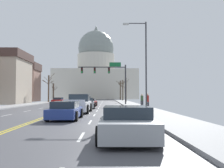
# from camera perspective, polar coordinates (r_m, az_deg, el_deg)

# --- Properties ---
(ground) EXTENTS (20.00, 180.00, 0.20)m
(ground) POSITION_cam_1_polar(r_m,az_deg,el_deg) (23.89, -12.12, -6.31)
(ground) COLOR #4B4B50
(signal_gantry) EXTENTS (7.91, 0.41, 6.88)m
(signal_gantry) POSITION_cam_1_polar(r_m,az_deg,el_deg) (40.96, -0.81, 2.33)
(signal_gantry) COLOR #28282D
(signal_gantry) RESTS_ON ground
(street_lamp_right) EXTENTS (2.25, 0.24, 8.42)m
(street_lamp_right) POSITION_cam_1_polar(r_m,az_deg,el_deg) (23.74, 7.15, 5.88)
(street_lamp_right) COLOR #333338
(street_lamp_right) RESTS_ON ground
(capitol_building) EXTENTS (33.88, 18.83, 31.17)m
(capitol_building) POSITION_cam_1_polar(r_m,az_deg,el_deg) (104.86, -3.70, 2.73)
(capitol_building) COLOR beige
(capitol_building) RESTS_ON ground
(sedan_near_00) EXTENTS (2.16, 4.43, 1.12)m
(sedan_near_00) POSITION_cam_1_polar(r_m,az_deg,el_deg) (35.98, -5.17, -4.25)
(sedan_near_00) COLOR #B71414
(sedan_near_00) RESTS_ON ground
(sedan_near_01) EXTENTS (2.16, 4.76, 1.27)m
(sedan_near_01) POSITION_cam_1_polar(r_m,az_deg,el_deg) (30.32, -5.87, -4.45)
(sedan_near_01) COLOR #9EA3A8
(sedan_near_01) RESTS_ON ground
(pickup_truck_near_02) EXTENTS (2.29, 5.70, 1.69)m
(pickup_truck_near_02) POSITION_cam_1_polar(r_m,az_deg,el_deg) (23.30, -7.65, -4.64)
(pickup_truck_near_02) COLOR silver
(pickup_truck_near_02) RESTS_ON ground
(sedan_near_03) EXTENTS (2.07, 4.29, 1.19)m
(sedan_near_03) POSITION_cam_1_polar(r_m,az_deg,el_deg) (16.91, -10.63, -6.05)
(sedan_near_03) COLOR navy
(sedan_near_03) RESTS_ON ground
(sedan_near_04) EXTENTS (2.20, 4.62, 1.20)m
(sedan_near_04) POSITION_cam_1_polar(r_m,az_deg,el_deg) (9.35, 3.39, -8.98)
(sedan_near_04) COLOR #9EA3A8
(sedan_near_04) RESTS_ON ground
(sedan_oncoming_00) EXTENTS (2.00, 4.70, 1.14)m
(sedan_oncoming_00) POSITION_cam_1_polar(r_m,az_deg,el_deg) (50.08, -12.21, -3.72)
(sedan_oncoming_00) COLOR #B71414
(sedan_oncoming_00) RESTS_ON ground
(sedan_oncoming_01) EXTENTS (1.99, 4.34, 1.28)m
(sedan_oncoming_01) POSITION_cam_1_polar(r_m,az_deg,el_deg) (61.52, -7.27, -3.48)
(sedan_oncoming_01) COLOR navy
(sedan_oncoming_01) RESTS_ON ground
(sedan_oncoming_02) EXTENTS (2.07, 4.66, 1.25)m
(sedan_oncoming_02) POSITION_cam_1_polar(r_m,az_deg,el_deg) (73.75, -8.84, -3.32)
(sedan_oncoming_02) COLOR #1E7247
(sedan_oncoming_02) RESTS_ON ground
(sedan_oncoming_03) EXTENTS (2.03, 4.59, 1.16)m
(sedan_oncoming_03) POSITION_cam_1_polar(r_m,az_deg,el_deg) (83.08, -5.50, -3.27)
(sedan_oncoming_03) COLOR navy
(sedan_oncoming_03) RESTS_ON ground
(flank_building_00) EXTENTS (11.05, 7.16, 9.81)m
(flank_building_00) POSITION_cam_1_polar(r_m,az_deg,el_deg) (68.36, -21.00, 0.43)
(flank_building_00) COLOR #8C6656
(flank_building_00) RESTS_ON ground
(bare_tree_00) EXTENTS (1.92, 1.40, 5.84)m
(bare_tree_00) POSITION_cam_1_polar(r_m,az_deg,el_deg) (68.57, 2.47, -1.29)
(bare_tree_00) COLOR brown
(bare_tree_00) RESTS_ON ground
(bare_tree_01) EXTENTS (2.75, 2.45, 6.16)m
(bare_tree_01) POSITION_cam_1_polar(r_m,az_deg,el_deg) (55.18, -14.32, -0.80)
(bare_tree_01) COLOR #4C3D2D
(bare_tree_01) RESTS_ON ground
(bare_tree_02) EXTENTS (2.25, 2.50, 5.99)m
(bare_tree_02) POSITION_cam_1_polar(r_m,az_deg,el_deg) (77.54, 1.91, -1.26)
(bare_tree_02) COLOR #4C3D2D
(bare_tree_02) RESTS_ON ground
(bare_tree_03) EXTENTS (1.56, 2.78, 4.83)m
(bare_tree_03) POSITION_cam_1_polar(r_m,az_deg,el_deg) (62.80, -13.28, -1.74)
(bare_tree_03) COLOR #423328
(bare_tree_03) RESTS_ON ground
(bare_tree_04) EXTENTS (1.81, 1.98, 5.27)m
(bare_tree_04) POSITION_cam_1_polar(r_m,az_deg,el_deg) (56.33, 3.20, -1.42)
(bare_tree_04) COLOR brown
(bare_tree_04) RESTS_ON ground
(pedestrian_00) EXTENTS (0.35, 0.34, 1.61)m
(pedestrian_00) POSITION_cam_1_polar(r_m,az_deg,el_deg) (30.82, 6.88, -3.61)
(pedestrian_00) COLOR black
(pedestrian_00) RESTS_ON ground
(pedestrian_01) EXTENTS (0.35, 0.34, 1.67)m
(pedestrian_01) POSITION_cam_1_polar(r_m,az_deg,el_deg) (26.21, 8.10, -3.73)
(pedestrian_01) COLOR black
(pedestrian_01) RESTS_ON ground
(bicycle_parked) EXTENTS (0.12, 1.77, 0.85)m
(bicycle_parked) POSITION_cam_1_polar(r_m,az_deg,el_deg) (20.26, 7.98, -5.71)
(bicycle_parked) COLOR black
(bicycle_parked) RESTS_ON ground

